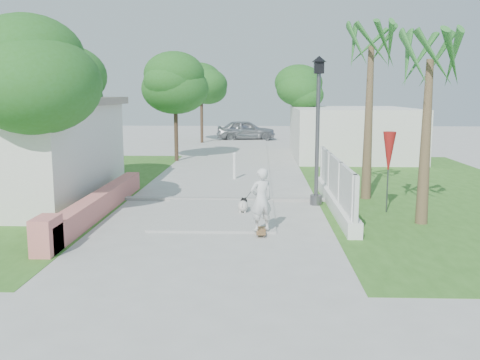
{
  "coord_description": "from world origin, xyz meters",
  "views": [
    {
      "loc": [
        1.18,
        -10.53,
        3.36
      ],
      "look_at": [
        0.66,
        3.34,
        1.1
      ],
      "focal_mm": 40.0,
      "sensor_mm": 36.0,
      "label": 1
    }
  ],
  "objects_px": {
    "skateboarder": "(252,198)",
    "dog": "(243,205)",
    "patio_umbrella": "(389,154)",
    "street_lamp": "(318,125)",
    "bollard": "(234,166)",
    "parked_car": "(246,130)"
  },
  "relations": [
    {
      "from": "bollard",
      "to": "dog",
      "type": "height_order",
      "value": "bollard"
    },
    {
      "from": "dog",
      "to": "skateboarder",
      "type": "bearing_deg",
      "value": -75.02
    },
    {
      "from": "street_lamp",
      "to": "skateboarder",
      "type": "xyz_separation_m",
      "value": [
        -1.9,
        -2.77,
        -1.68
      ]
    },
    {
      "from": "street_lamp",
      "to": "skateboarder",
      "type": "height_order",
      "value": "street_lamp"
    },
    {
      "from": "skateboarder",
      "to": "dog",
      "type": "distance_m",
      "value": 1.55
    },
    {
      "from": "skateboarder",
      "to": "parked_car",
      "type": "bearing_deg",
      "value": -112.61
    },
    {
      "from": "skateboarder",
      "to": "patio_umbrella",
      "type": "bearing_deg",
      "value": -179.52
    },
    {
      "from": "bollard",
      "to": "street_lamp",
      "type": "bearing_deg",
      "value": -59.04
    },
    {
      "from": "street_lamp",
      "to": "parked_car",
      "type": "relative_size",
      "value": 1.05
    },
    {
      "from": "street_lamp",
      "to": "parked_car",
      "type": "height_order",
      "value": "street_lamp"
    },
    {
      "from": "bollard",
      "to": "dog",
      "type": "relative_size",
      "value": 1.66
    },
    {
      "from": "patio_umbrella",
      "to": "skateboarder",
      "type": "xyz_separation_m",
      "value": [
        -3.8,
        -1.77,
        -0.94
      ]
    },
    {
      "from": "parked_car",
      "to": "skateboarder",
      "type": "bearing_deg",
      "value": 174.11
    },
    {
      "from": "skateboarder",
      "to": "parked_car",
      "type": "xyz_separation_m",
      "value": [
        -0.84,
        25.52,
        -0.03
      ]
    },
    {
      "from": "street_lamp",
      "to": "dog",
      "type": "xyz_separation_m",
      "value": [
        -2.18,
        -1.33,
        -2.18
      ]
    },
    {
      "from": "street_lamp",
      "to": "skateboarder",
      "type": "distance_m",
      "value": 3.75
    },
    {
      "from": "patio_umbrella",
      "to": "dog",
      "type": "height_order",
      "value": "patio_umbrella"
    },
    {
      "from": "bollard",
      "to": "parked_car",
      "type": "relative_size",
      "value": 0.26
    },
    {
      "from": "bollard",
      "to": "patio_umbrella",
      "type": "xyz_separation_m",
      "value": [
        4.6,
        -5.5,
        1.1
      ]
    },
    {
      "from": "parked_car",
      "to": "bollard",
      "type": "bearing_deg",
      "value": 172.34
    },
    {
      "from": "bollard",
      "to": "parked_car",
      "type": "height_order",
      "value": "parked_car"
    },
    {
      "from": "skateboarder",
      "to": "dog",
      "type": "relative_size",
      "value": 4.24
    }
  ]
}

